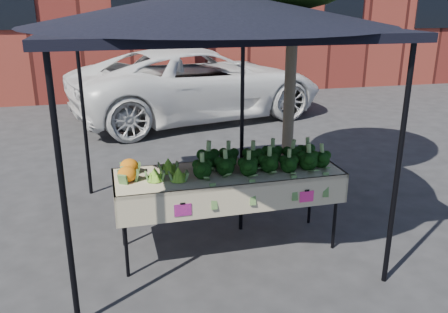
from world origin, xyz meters
TOP-DOWN VIEW (x-y plane):
  - ground at (0.00, 0.00)m, footprint 90.00×90.00m
  - table at (-0.01, -0.13)m, footprint 2.42×0.86m
  - canopy at (-0.12, 0.33)m, footprint 3.16×3.16m
  - broccoli_heap at (0.35, -0.11)m, footprint 1.55×0.58m
  - romanesco_cluster at (-0.68, -0.15)m, footprint 0.43×0.47m
  - cauliflower_pair at (-1.05, -0.07)m, footprint 0.23×0.43m
  - street_tree at (1.16, 1.22)m, footprint 2.23×2.23m

SIDE VIEW (x-z plane):
  - ground at x=0.00m, z-range 0.00..0.00m
  - table at x=-0.01m, z-range 0.00..0.90m
  - cauliflower_pair at x=-1.05m, z-range 0.90..1.08m
  - romanesco_cluster at x=-0.68m, z-range 0.90..1.10m
  - broccoli_heap at x=0.35m, z-range 0.90..1.17m
  - canopy at x=-0.12m, z-range 0.00..2.74m
  - street_tree at x=1.16m, z-range 0.00..4.40m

